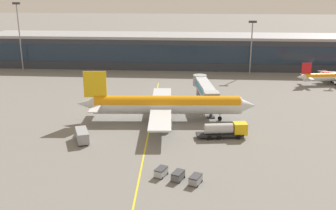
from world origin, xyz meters
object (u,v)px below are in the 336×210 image
object	(u,v)px
main_airliner	(166,105)
lavatory_truck	(82,135)
baggage_cart_1	(178,176)
baggage_cart_2	(196,179)
baggage_cart_0	(161,172)
fuel_tanker	(225,130)

from	to	relation	value
main_airliner	lavatory_truck	world-z (taller)	main_airliner
baggage_cart_1	baggage_cart_2	distance (m)	3.20
lavatory_truck	baggage_cart_2	size ratio (longest dim) A/B	2.06
lavatory_truck	baggage_cart_2	world-z (taller)	lavatory_truck
baggage_cart_0	fuel_tanker	bearing A→B (deg)	57.48
main_airliner	baggage_cart_1	world-z (taller)	main_airliner
baggage_cart_0	baggage_cart_1	distance (m)	3.20
main_airliner	baggage_cart_0	xyz separation A→B (m)	(1.37, -29.25, -3.16)
baggage_cart_0	baggage_cart_2	size ratio (longest dim) A/B	1.00
lavatory_truck	baggage_cart_2	distance (m)	29.09
fuel_tanker	baggage_cart_1	xyz separation A→B (m)	(-9.11, -20.13, -0.96)
lavatory_truck	baggage_cart_0	xyz separation A→B (m)	(17.84, -14.36, -0.64)
lavatory_truck	baggage_cart_1	world-z (taller)	lavatory_truck
lavatory_truck	baggage_cart_0	size ratio (longest dim) A/B	2.06
baggage_cart_2	baggage_cart_0	bearing A→B (deg)	158.09
main_airliner	baggage_cart_2	distance (m)	32.63
fuel_tanker	baggage_cart_0	bearing A→B (deg)	-122.52
lavatory_truck	baggage_cart_1	size ratio (longest dim) A/B	2.06
fuel_tanker	baggage_cart_1	distance (m)	22.12
baggage_cart_1	baggage_cart_0	bearing A→B (deg)	158.09
baggage_cart_0	baggage_cart_1	bearing A→B (deg)	-21.91
main_airliner	baggage_cart_0	bearing A→B (deg)	-87.33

